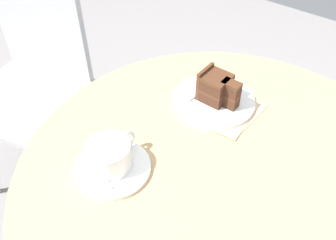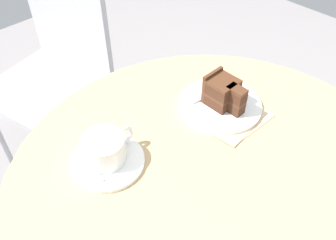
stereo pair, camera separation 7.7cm
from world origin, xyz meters
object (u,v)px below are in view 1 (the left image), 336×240
(coffee_cup, at_px, (110,154))
(cafe_chair, at_px, (32,60))
(fork, at_px, (214,85))
(cake_plate, at_px, (214,101))
(teaspoon, at_px, (92,170))
(napkin, at_px, (223,110))
(cake_slice, at_px, (217,88))
(saucer, at_px, (113,168))

(coffee_cup, distance_m, cafe_chair, 0.72)
(fork, height_order, cafe_chair, cafe_chair)
(coffee_cup, distance_m, cake_plate, 0.30)
(teaspoon, xyz_separation_m, napkin, (0.32, -0.11, -0.01))
(teaspoon, bearing_deg, napkin, -104.52)
(coffee_cup, xyz_separation_m, cafe_chair, (0.25, 0.65, -0.19))
(cake_slice, bearing_deg, cafe_chair, 94.07)
(cake_slice, bearing_deg, teaspoon, 166.65)
(teaspoon, bearing_deg, cake_plate, -98.77)
(saucer, relative_size, fork, 1.08)
(coffee_cup, distance_m, cake_slice, 0.31)
(cake_slice, relative_size, napkin, 0.57)
(teaspoon, xyz_separation_m, cake_plate, (0.33, -0.08, -0.01))
(cake_plate, bearing_deg, coffee_cup, 168.87)
(fork, bearing_deg, cake_slice, -131.11)
(saucer, distance_m, coffee_cup, 0.03)
(teaspoon, height_order, napkin, teaspoon)
(coffee_cup, bearing_deg, saucer, -119.69)
(cake_plate, distance_m, cake_slice, 0.04)
(coffee_cup, relative_size, cafe_chair, 0.12)
(saucer, distance_m, teaspoon, 0.04)
(cake_plate, distance_m, cafe_chair, 0.73)
(saucer, xyz_separation_m, fork, (0.34, -0.03, 0.01))
(teaspoon, height_order, cake_slice, cake_slice)
(saucer, relative_size, cake_plate, 0.78)
(cake_slice, bearing_deg, coffee_cup, 168.38)
(coffee_cup, distance_m, fork, 0.34)
(fork, bearing_deg, cafe_chair, 109.76)
(cake_plate, xyz_separation_m, fork, (0.04, 0.03, 0.01))
(cake_slice, relative_size, cafe_chair, 0.10)
(coffee_cup, xyz_separation_m, cake_slice, (0.30, -0.06, 0.01))
(cafe_chair, bearing_deg, teaspoon, -38.60)
(napkin, bearing_deg, cake_plate, 74.14)
(cake_slice, xyz_separation_m, cafe_chair, (-0.05, 0.72, -0.19))
(coffee_cup, relative_size, cake_plate, 0.60)
(teaspoon, distance_m, cafe_chair, 0.72)
(fork, bearing_deg, saucer, -172.06)
(napkin, bearing_deg, coffee_cup, 162.36)
(coffee_cup, xyz_separation_m, teaspoon, (-0.04, 0.02, -0.03))
(saucer, bearing_deg, cake_plate, -9.91)
(teaspoon, xyz_separation_m, fork, (0.38, -0.05, 0.00))
(coffee_cup, height_order, cake_slice, cake_slice)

